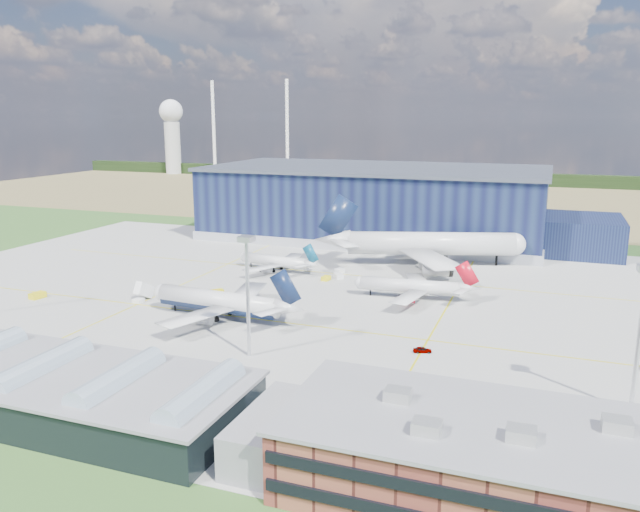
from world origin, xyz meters
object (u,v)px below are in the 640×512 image
(gse_van_a, at_px, (12,349))
(airstair, at_px, (144,294))
(gse_cart_b, at_px, (339,276))
(hangar, at_px, (383,206))
(airliner_regional, at_px, (275,256))
(light_mast_center, at_px, (247,277))
(airliner_widebody, at_px, (431,232))
(airliner_navy, at_px, (218,291))
(gse_tug_b, at_px, (217,292))
(gse_tug_a, at_px, (37,295))
(car_a, at_px, (422,350))
(car_b, at_px, (494,442))
(gse_tug_c, at_px, (326,278))
(ops_building, at_px, (475,457))
(airliner_red, at_px, (410,279))
(gse_cart_a, at_px, (339,271))
(gse_van_c, at_px, (525,436))

(gse_van_a, xyz_separation_m, airstair, (1.22, 39.39, 0.26))
(gse_cart_b, xyz_separation_m, airstair, (-38.12, -36.44, 0.89))
(hangar, distance_m, airliner_regional, 64.88)
(light_mast_center, distance_m, airliner_widebody, 87.06)
(hangar, xyz_separation_m, airliner_widebody, (25.34, -39.80, -1.24))
(airliner_navy, bearing_deg, gse_tug_b, -54.81)
(gse_tug_a, distance_m, car_a, 96.75)
(car_b, bearing_deg, car_a, 39.19)
(airliner_navy, xyz_separation_m, gse_tug_c, (11.41, 39.05, -5.69))
(airstair, bearing_deg, ops_building, -26.83)
(airliner_red, distance_m, airliner_widebody, 37.80)
(gse_tug_a, bearing_deg, airliner_regional, 54.86)
(light_mast_center, xyz_separation_m, gse_tug_a, (-66.41, 15.79, -14.66))
(airliner_regional, xyz_separation_m, car_a, (53.28, -49.36, -3.94))
(gse_tug_b, bearing_deg, gse_cart_b, 90.49)
(gse_cart_a, bearing_deg, airliner_navy, -84.64)
(gse_van_a, bearing_deg, gse_cart_b, -36.49)
(airliner_navy, distance_m, gse_tug_b, 19.79)
(airliner_navy, relative_size, airliner_widebody, 0.61)
(ops_building, distance_m, car_a, 45.56)
(hangar, distance_m, car_b, 152.91)
(light_mast_center, relative_size, airstair, 4.69)
(light_mast_center, distance_m, airliner_regional, 67.27)
(car_b, bearing_deg, airliner_widebody, 27.03)
(gse_tug_a, relative_size, car_b, 1.00)
(light_mast_center, bearing_deg, airliner_red, 67.18)
(light_mast_center, distance_m, gse_van_a, 46.95)
(airliner_regional, height_order, car_b, airliner_regional)
(gse_van_c, bearing_deg, ops_building, 153.08)
(light_mast_center, relative_size, gse_tug_c, 8.05)
(light_mast_center, bearing_deg, airliner_regional, 110.26)
(airliner_red, relative_size, airstair, 6.36)
(airstair, distance_m, car_a, 71.99)
(gse_van_a, bearing_deg, gse_van_c, -99.45)
(airliner_regional, bearing_deg, hangar, -94.18)
(hangar, distance_m, gse_tug_c, 68.67)
(airliner_widebody, bearing_deg, car_b, -92.36)
(gse_cart_a, height_order, gse_van_c, gse_van_c)
(airliner_navy, distance_m, gse_van_a, 42.25)
(airliner_regional, xyz_separation_m, gse_tug_a, (-43.42, -46.49, -3.77))
(gse_van_c, bearing_deg, airliner_navy, 56.44)
(gse_tug_c, bearing_deg, gse_tug_b, -126.58)
(gse_van_c, bearing_deg, gse_tug_b, 50.07)
(airliner_navy, bearing_deg, gse_cart_a, -99.69)
(hangar, relative_size, airstair, 29.57)
(airliner_red, bearing_deg, airliner_regional, -23.60)
(airliner_regional, relative_size, gse_cart_a, 9.13)
(ops_building, relative_size, light_mast_center, 2.00)
(light_mast_center, relative_size, airliner_widebody, 0.36)
(light_mast_center, height_order, airstair, light_mast_center)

